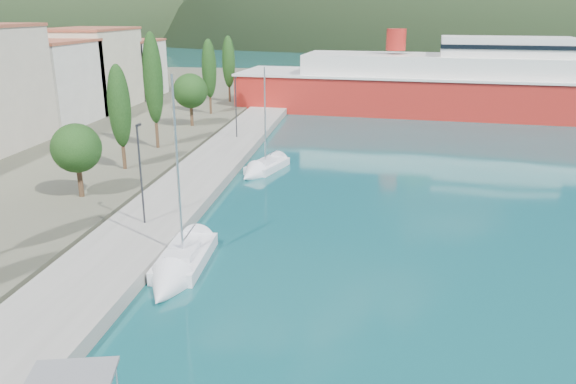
# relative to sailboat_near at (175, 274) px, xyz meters

# --- Properties ---
(ground) EXTENTS (1400.00, 1400.00, 0.00)m
(ground) POSITION_rel_sailboat_near_xyz_m (5.21, 110.53, -0.30)
(ground) COLOR #114D50
(quay) EXTENTS (5.00, 88.00, 0.80)m
(quay) POSITION_rel_sailboat_near_xyz_m (-3.79, 16.53, 0.10)
(quay) COLOR gray
(quay) RESTS_ON ground
(town_buildings) EXTENTS (9.20, 69.20, 11.30)m
(town_buildings) POSITION_rel_sailboat_near_xyz_m (-26.79, 27.44, 5.27)
(town_buildings) COLOR beige
(town_buildings) RESTS_ON land_strip
(tree_row) EXTENTS (3.83, 61.44, 10.69)m
(tree_row) POSITION_rel_sailboat_near_xyz_m (-10.25, 22.94, 5.36)
(tree_row) COLOR #47301E
(tree_row) RESTS_ON land_strip
(lamp_posts) EXTENTS (0.15, 49.55, 6.06)m
(lamp_posts) POSITION_rel_sailboat_near_xyz_m (-3.79, 5.55, 3.78)
(lamp_posts) COLOR #2D2D33
(lamp_posts) RESTS_ON quay
(sailboat_near) EXTENTS (2.60, 7.84, 11.15)m
(sailboat_near) POSITION_rel_sailboat_near_xyz_m (0.00, 0.00, 0.00)
(sailboat_near) COLOR silver
(sailboat_near) RESTS_ON ground
(sailboat_mid) EXTENTS (3.92, 6.84, 9.58)m
(sailboat_mid) POSITION_rel_sailboat_near_xyz_m (0.51, 19.69, -0.03)
(sailboat_mid) COLOR silver
(sailboat_mid) RESTS_ON ground
(ferry) EXTENTS (58.47, 17.74, 11.43)m
(ferry) POSITION_rel_sailboat_near_xyz_m (20.77, 51.96, 3.18)
(ferry) COLOR #AD1F19
(ferry) RESTS_ON ground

